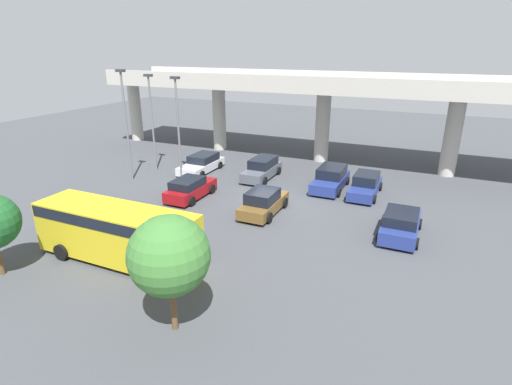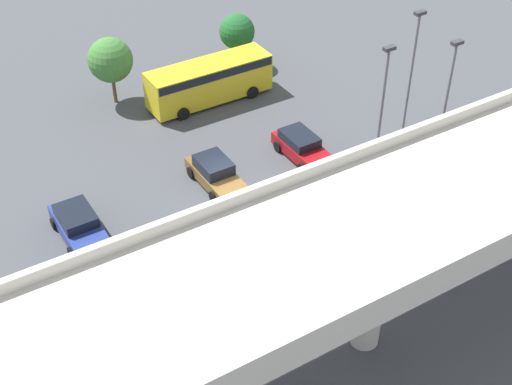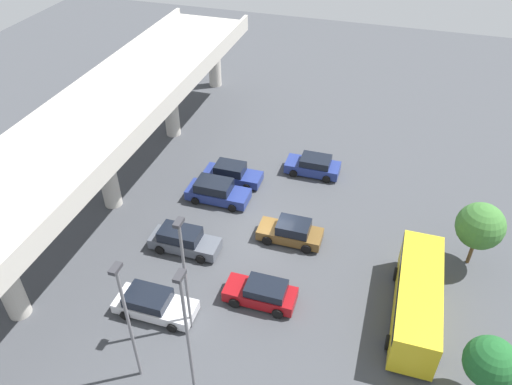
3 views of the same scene
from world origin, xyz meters
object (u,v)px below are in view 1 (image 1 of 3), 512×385
object	(u,v)px
parked_car_0	(202,164)
parked_car_5	(365,185)
parked_car_3	(263,202)
lamp_post_mid_lot	(178,121)
parked_car_1	(190,188)
parked_car_4	(331,179)
lamp_post_by_overpass	(126,118)
tree_front_centre	(169,256)
parked_car_2	(262,169)
parked_car_6	(401,224)
shuttle_bus	(117,230)
lamp_post_near_aisle	(152,115)

from	to	relation	value
parked_car_0	parked_car_5	xyz separation A→B (m)	(13.81, -0.06, 0.04)
parked_car_3	lamp_post_mid_lot	size ratio (longest dim) A/B	0.55
parked_car_1	parked_car_4	world-z (taller)	parked_car_4
lamp_post_by_overpass	tree_front_centre	size ratio (longest dim) A/B	1.83
parked_car_2	lamp_post_mid_lot	distance (m)	7.63
parked_car_4	lamp_post_mid_lot	world-z (taller)	lamp_post_mid_lot
lamp_post_by_overpass	parked_car_3	bearing A→B (deg)	-9.04
parked_car_0	tree_front_centre	size ratio (longest dim) A/B	1.04
lamp_post_by_overpass	tree_front_centre	bearing A→B (deg)	-44.73
parked_car_2	lamp_post_by_overpass	bearing A→B (deg)	-63.42
parked_car_4	tree_front_centre	world-z (taller)	tree_front_centre
parked_car_1	lamp_post_by_overpass	world-z (taller)	lamp_post_by_overpass
parked_car_5	parked_car_2	bearing A→B (deg)	-93.50
parked_car_6	lamp_post_mid_lot	xyz separation A→B (m)	(-17.18, 3.48, 3.98)
parked_car_3	tree_front_centre	xyz separation A→B (m)	(1.37, -11.67, 2.42)
parked_car_4	shuttle_bus	bearing A→B (deg)	-25.01
parked_car_3	lamp_post_by_overpass	bearing A→B (deg)	80.96
parked_car_4	parked_car_1	bearing A→B (deg)	-54.38
parked_car_2	lamp_post_mid_lot	size ratio (longest dim) A/B	0.59
lamp_post_mid_lot	parked_car_0	bearing A→B (deg)	81.58
parked_car_3	parked_car_6	bearing A→B (deg)	-88.54
shuttle_bus	lamp_post_near_aisle	xyz separation A→B (m)	(-8.17, 13.52, 3.04)
tree_front_centre	parked_car_3	bearing A→B (deg)	96.68
parked_car_1	lamp_post_near_aisle	bearing A→B (deg)	54.58
parked_car_1	lamp_post_near_aisle	size ratio (longest dim) A/B	0.54
parked_car_1	lamp_post_mid_lot	xyz separation A→B (m)	(-3.02, 3.33, 3.99)
parked_car_2	parked_car_4	distance (m)	5.74
parked_car_5	parked_car_6	distance (m)	6.67
parked_car_2	parked_car_6	bearing A→B (deg)	60.34
parked_car_3	parked_car_6	distance (m)	8.36
shuttle_bus	lamp_post_mid_lot	bearing A→B (deg)	110.69
parked_car_4	lamp_post_near_aisle	world-z (taller)	lamp_post_near_aisle
parked_car_0	lamp_post_by_overpass	distance (m)	7.23
parked_car_0	parked_car_3	bearing A→B (deg)	53.59
parked_car_4	tree_front_centre	distance (m)	18.35
parked_car_6	shuttle_bus	bearing A→B (deg)	124.55
parked_car_0	parked_car_6	world-z (taller)	parked_car_6
lamp_post_near_aisle	lamp_post_mid_lot	size ratio (longest dim) A/B	1.00
parked_car_6	tree_front_centre	size ratio (longest dim) A/B	0.94
parked_car_3	lamp_post_mid_lot	bearing A→B (deg)	67.29
parked_car_4	parked_car_5	world-z (taller)	parked_car_4
parked_car_1	parked_car_0	bearing A→B (deg)	24.31
parked_car_0	shuttle_bus	xyz separation A→B (m)	(4.21, -14.69, 0.98)
parked_car_0	lamp_post_near_aisle	world-z (taller)	lamp_post_near_aisle
parked_car_2	parked_car_4	size ratio (longest dim) A/B	1.00
shuttle_bus	lamp_post_near_aisle	size ratio (longest dim) A/B	1.07
parked_car_1	parked_car_3	size ratio (longest dim) A/B	0.98
lamp_post_by_overpass	lamp_post_near_aisle	bearing A→B (deg)	89.73
tree_front_centre	lamp_post_by_overpass	bearing A→B (deg)	135.27
lamp_post_near_aisle	tree_front_centre	world-z (taller)	lamp_post_near_aisle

